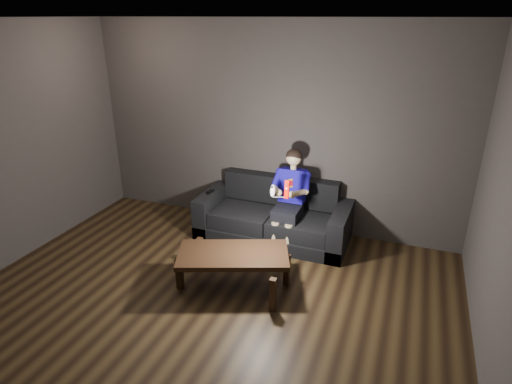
% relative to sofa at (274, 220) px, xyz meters
% --- Properties ---
extents(floor, '(5.00, 5.00, 0.00)m').
position_rel_sofa_xyz_m(floor, '(-0.19, -2.11, -0.24)').
color(floor, black).
rests_on(floor, ground).
extents(back_wall, '(5.00, 0.04, 2.70)m').
position_rel_sofa_xyz_m(back_wall, '(-0.19, 0.39, 1.11)').
color(back_wall, '#3D3836').
rests_on(back_wall, ground).
extents(ceiling, '(5.00, 5.00, 0.02)m').
position_rel_sofa_xyz_m(ceiling, '(-0.19, -2.11, 2.46)').
color(ceiling, white).
rests_on(ceiling, back_wall).
extents(sofa, '(1.94, 0.84, 0.75)m').
position_rel_sofa_xyz_m(sofa, '(0.00, 0.00, 0.00)').
color(sofa, black).
rests_on(sofa, floor).
extents(child, '(0.48, 0.59, 1.17)m').
position_rel_sofa_xyz_m(child, '(0.22, -0.04, 0.44)').
color(child, black).
rests_on(child, sofa).
extents(wii_remote_red, '(0.06, 0.08, 0.21)m').
position_rel_sofa_xyz_m(wii_remote_red, '(0.31, -0.49, 0.67)').
color(wii_remote_red, '#EE0F00').
rests_on(wii_remote_red, child).
extents(nunchuk_white, '(0.07, 0.10, 0.15)m').
position_rel_sofa_xyz_m(nunchuk_white, '(0.14, -0.49, 0.62)').
color(nunchuk_white, silver).
rests_on(nunchuk_white, child).
extents(wii_remote_black, '(0.05, 0.14, 0.03)m').
position_rel_sofa_xyz_m(wii_remote_black, '(-0.87, -0.07, 0.30)').
color(wii_remote_black, black).
rests_on(wii_remote_black, sofa).
extents(coffee_table, '(1.28, 0.95, 0.42)m').
position_rel_sofa_xyz_m(coffee_table, '(-0.04, -1.22, 0.12)').
color(coffee_table, black).
rests_on(coffee_table, floor).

